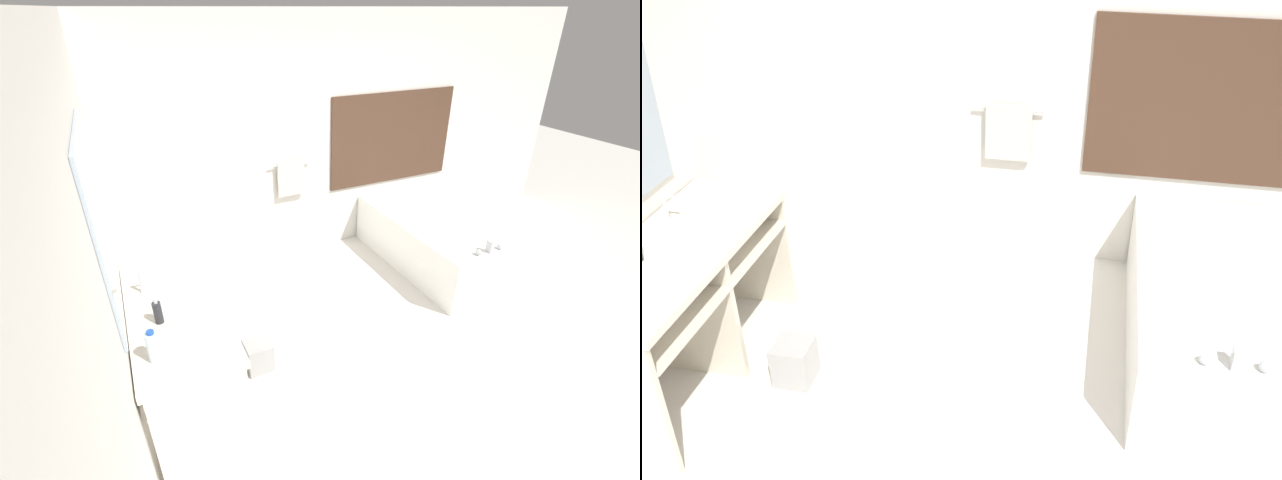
{
  "view_description": "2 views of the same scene",
  "coord_description": "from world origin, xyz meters",
  "views": [
    {
      "loc": [
        -1.99,
        -2.14,
        2.69
      ],
      "look_at": [
        -0.52,
        0.93,
        0.83
      ],
      "focal_mm": 24.0,
      "sensor_mm": 36.0,
      "label": 1
    },
    {
      "loc": [
        0.3,
        -2.44,
        2.91
      ],
      "look_at": [
        -0.37,
        0.89,
        0.85
      ],
      "focal_mm": 40.0,
      "sensor_mm": 36.0,
      "label": 2
    }
  ],
  "objects": [
    {
      "name": "sink_faucet",
      "position": [
        -2.05,
        0.69,
        0.97
      ],
      "size": [
        0.09,
        0.04,
        0.18
      ],
      "color": "silver",
      "rests_on": "vanity_counter"
    },
    {
      "name": "waste_bin",
      "position": [
        -1.3,
        0.5,
        0.13
      ],
      "size": [
        0.22,
        0.22,
        0.26
      ],
      "color": "#B2B2B2",
      "rests_on": "ground_plane"
    },
    {
      "name": "vanity_counter",
      "position": [
        -1.87,
        0.48,
        0.65
      ],
      "size": [
        0.63,
        1.54,
        0.88
      ],
      "color": "beige",
      "rests_on": "ground_plane"
    },
    {
      "name": "bathtub",
      "position": [
        1.08,
        1.25,
        0.32
      ],
      "size": [
        0.91,
        1.88,
        0.7
      ],
      "color": "white",
      "rests_on": "ground_plane"
    },
    {
      "name": "ground_plane",
      "position": [
        0.0,
        0.0,
        0.0
      ],
      "size": [
        16.0,
        16.0,
        0.0
      ],
      "primitive_type": "plane",
      "color": "silver",
      "rests_on": "ground"
    },
    {
      "name": "wall_back_with_blinds",
      "position": [
        0.04,
        2.23,
        1.35
      ],
      "size": [
        7.4,
        0.13,
        2.7
      ],
      "color": "white",
      "rests_on": "ground_plane"
    }
  ]
}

